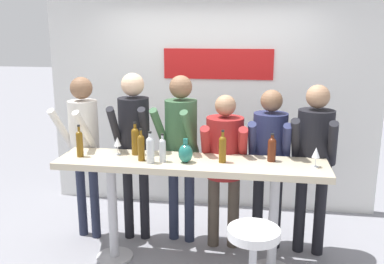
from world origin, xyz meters
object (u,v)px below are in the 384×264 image
at_px(wine_bottle_4, 272,148).
at_px(person_right, 314,152).
at_px(person_center, 224,156).
at_px(wine_glass_0, 316,153).
at_px(decorative_vase, 186,153).
at_px(wine_bottle_6, 150,149).
at_px(wine_glass_1, 117,142).
at_px(bar_stool, 253,260).
at_px(person_left, 134,137).
at_px(tasting_table, 191,178).
at_px(wine_bottle_1, 223,148).
at_px(person_center_left, 181,140).
at_px(wine_bottle_3, 163,149).
at_px(wine_bottle_0, 80,142).
at_px(person_center_right, 269,152).
at_px(wine_bottle_5, 141,146).
at_px(wine_bottle_2, 135,140).
at_px(person_far_left, 84,139).

bearing_deg(wine_bottle_4, person_right, 36.38).
bearing_deg(person_center, wine_glass_0, -29.64).
bearing_deg(decorative_vase, person_center, 56.07).
height_order(wine_bottle_6, wine_glass_1, wine_bottle_6).
bearing_deg(person_center, decorative_vase, -126.58).
bearing_deg(bar_stool, wine_bottle_4, 80.76).
relative_size(person_left, wine_glass_1, 10.10).
height_order(tasting_table, wine_bottle_1, wine_bottle_1).
relative_size(bar_stool, person_center_left, 0.43).
xyz_separation_m(person_center_left, wine_bottle_4, (0.90, -0.36, 0.06)).
relative_size(person_center_left, wine_bottle_4, 6.88).
height_order(bar_stool, person_left, person_left).
bearing_deg(wine_bottle_3, decorative_vase, 3.33).
relative_size(person_center_left, wine_bottle_3, 6.79).
xyz_separation_m(person_right, wine_bottle_1, (-0.85, -0.41, 0.12)).
height_order(wine_bottle_0, decorative_vase, wine_bottle_0).
xyz_separation_m(person_left, wine_glass_0, (1.76, -0.45, 0.04)).
distance_m(person_center_right, wine_glass_1, 1.49).
relative_size(wine_bottle_3, wine_glass_0, 1.47).
bearing_deg(decorative_vase, person_center_left, 105.07).
bearing_deg(person_right, wine_bottle_4, -133.52).
bearing_deg(wine_bottle_5, tasting_table, 8.01).
height_order(wine_bottle_2, wine_bottle_3, wine_bottle_2).
bearing_deg(wine_glass_1, wine_bottle_1, -4.71).
bearing_deg(bar_stool, decorative_vase, 133.73).
distance_m(bar_stool, person_center, 1.26).
bearing_deg(person_right, wine_bottle_6, -150.30).
distance_m(wine_glass_0, wine_glass_1, 1.82).
bearing_deg(person_far_left, wine_glass_0, 1.21).
distance_m(person_left, person_center_left, 0.48).
distance_m(person_far_left, wine_bottle_0, 0.47).
bearing_deg(wine_bottle_3, wine_bottle_6, -152.22).
distance_m(person_right, wine_bottle_0, 2.23).
height_order(person_far_left, wine_bottle_6, person_far_left).
height_order(person_center_right, wine_bottle_2, person_center_right).
relative_size(wine_bottle_2, wine_glass_1, 1.80).
height_order(person_center_right, wine_bottle_3, person_center_right).
bearing_deg(wine_bottle_2, person_far_left, 155.95).
xyz_separation_m(wine_bottle_1, wine_bottle_5, (-0.73, -0.06, -0.00)).
xyz_separation_m(wine_bottle_0, wine_bottle_4, (1.77, 0.14, -0.02)).
bearing_deg(tasting_table, wine_bottle_1, -0.12).
height_order(wine_bottle_0, wine_bottle_2, wine_bottle_2).
relative_size(wine_bottle_0, wine_bottle_3, 1.18).
bearing_deg(person_far_left, decorative_vase, -10.17).
height_order(wine_bottle_1, wine_glass_1, wine_bottle_1).
xyz_separation_m(person_center_left, person_center_right, (0.89, 0.00, -0.09)).
bearing_deg(person_far_left, bar_stool, -20.61).
height_order(wine_bottle_6, wine_glass_0, wine_bottle_6).
relative_size(person_center, wine_bottle_0, 5.21).
distance_m(tasting_table, wine_glass_1, 0.78).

